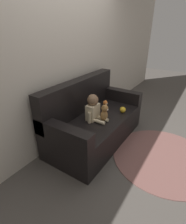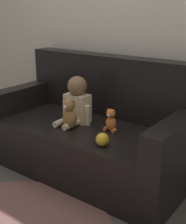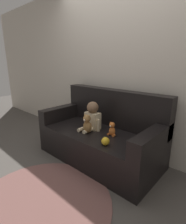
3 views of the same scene
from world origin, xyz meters
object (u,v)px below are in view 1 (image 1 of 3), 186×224
teddy_bear_brown (104,113)px  toy_ball (123,110)px  couch (93,121)px  plush_toy_side (105,106)px  person_baby (93,109)px

teddy_bear_brown → toy_ball: (0.41, -0.12, -0.08)m
couch → plush_toy_side: 0.31m
person_baby → toy_ball: person_baby is taller
couch → teddy_bear_brown: size_ratio=6.67×
person_baby → toy_ball: size_ratio=4.15×
couch → toy_ball: (0.35, -0.35, 0.15)m
couch → person_baby: bearing=-146.1°
couch → plush_toy_side: bearing=-17.8°
plush_toy_side → couch: bearing=162.2°
couch → person_baby: couch is taller
person_baby → teddy_bear_brown: person_baby is taller
couch → plush_toy_side: size_ratio=9.38×
teddy_bear_brown → person_baby: bearing=108.8°
couch → toy_ball: 0.51m
couch → teddy_bear_brown: (-0.06, -0.23, 0.23)m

